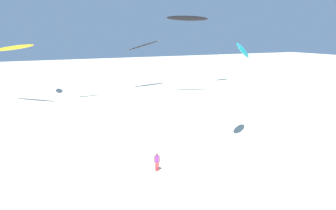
# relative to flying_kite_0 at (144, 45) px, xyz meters

# --- Properties ---
(flying_kite_0) EXTENTS (8.31, 11.05, 10.17)m
(flying_kite_0) POSITION_rel_flying_kite_0_xyz_m (0.00, 0.00, 0.00)
(flying_kite_0) COLOR black
(flying_kite_0) RESTS_ON ground
(flying_kite_2) EXTENTS (6.41, 11.91, 10.10)m
(flying_kite_2) POSITION_rel_flying_kite_0_xyz_m (-25.14, -7.47, 0.27)
(flying_kite_2) COLOR yellow
(flying_kite_2) RESTS_ON ground
(flying_kite_3) EXTENTS (7.58, 5.68, 14.66)m
(flying_kite_3) POSITION_rel_flying_kite_0_xyz_m (3.54, -11.83, 5.10)
(flying_kite_3) COLOR black
(flying_kite_3) RESTS_ON ground
(flying_kite_5) EXTENTS (4.99, 10.42, 10.97)m
(flying_kite_5) POSITION_rel_flying_kite_0_xyz_m (-5.26, -38.62, 0.81)
(flying_kite_5) COLOR #19B2B7
(flying_kite_5) RESTS_ON ground
(person_foreground_walker) EXTENTS (0.47, 0.31, 1.62)m
(person_foreground_walker) POSITION_rel_flying_kite_0_xyz_m (-16.53, -41.97, -8.02)
(person_foreground_walker) COLOR red
(person_foreground_walker) RESTS_ON ground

